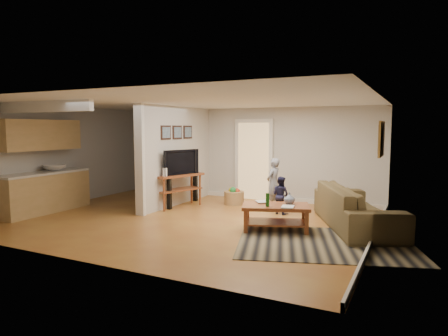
{
  "coord_description": "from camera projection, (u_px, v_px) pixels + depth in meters",
  "views": [
    {
      "loc": [
        4.39,
        -7.19,
        1.96
      ],
      "look_at": [
        0.6,
        0.48,
        1.1
      ],
      "focal_mm": 32.0,
      "sensor_mm": 36.0,
      "label": 1
    }
  ],
  "objects": [
    {
      "name": "toddler",
      "position": [
        280.0,
        214.0,
        9.14
      ],
      "size": [
        0.51,
        0.45,
        0.86
      ],
      "primitive_type": "imported",
      "rotation": [
        0.0,
        0.0,
        2.8
      ],
      "color": "#1B1B39",
      "rests_on": "ground"
    },
    {
      "name": "speaker_right",
      "position": [
        195.0,
        183.0,
        10.7
      ],
      "size": [
        0.1,
        0.1,
        1.0
      ],
      "primitive_type": "cube",
      "rotation": [
        0.0,
        0.0,
        -0.0
      ],
      "color": "black",
      "rests_on": "ground"
    },
    {
      "name": "coffee_table",
      "position": [
        277.0,
        210.0,
        7.64
      ],
      "size": [
        1.44,
        1.12,
        0.75
      ],
      "rotation": [
        0.0,
        0.0,
        0.35
      ],
      "color": "maroon",
      "rests_on": "ground"
    },
    {
      "name": "tv_console",
      "position": [
        178.0,
        177.0,
        9.83
      ],
      "size": [
        0.87,
        1.4,
        1.13
      ],
      "rotation": [
        0.0,
        0.0,
        -0.32
      ],
      "color": "maroon",
      "rests_on": "ground"
    },
    {
      "name": "sofa",
      "position": [
        355.0,
        227.0,
        7.91
      ],
      "size": [
        2.16,
        2.98,
        0.81
      ],
      "primitive_type": "imported",
      "rotation": [
        0.0,
        0.0,
        2.01
      ],
      "color": "#423C21",
      "rests_on": "ground"
    },
    {
      "name": "toy_basket",
      "position": [
        234.0,
        197.0,
        10.26
      ],
      "size": [
        0.51,
        0.51,
        0.46
      ],
      "color": "olive",
      "rests_on": "ground"
    },
    {
      "name": "area_rug",
      "position": [
        325.0,
        243.0,
        6.79
      ],
      "size": [
        3.44,
        2.94,
        0.01
      ],
      "primitive_type": "cube",
      "rotation": [
        0.0,
        0.0,
        0.32
      ],
      "color": "black",
      "rests_on": "ground"
    },
    {
      "name": "speaker_left",
      "position": [
        169.0,
        190.0,
        9.6
      ],
      "size": [
        0.1,
        0.1,
        0.93
      ],
      "primitive_type": "cube",
      "rotation": [
        0.0,
        0.0,
        0.04
      ],
      "color": "black",
      "rests_on": "ground"
    },
    {
      "name": "child",
      "position": [
        273.0,
        209.0,
        9.71
      ],
      "size": [
        0.37,
        0.5,
        1.24
      ],
      "primitive_type": "imported",
      "rotation": [
        0.0,
        0.0,
        -1.75
      ],
      "color": "gray",
      "rests_on": "ground"
    },
    {
      "name": "room_shell",
      "position": [
        159.0,
        150.0,
        9.25
      ],
      "size": [
        7.54,
        6.02,
        2.52
      ],
      "color": "beige",
      "rests_on": "ground"
    },
    {
      "name": "ground",
      "position": [
        189.0,
        220.0,
        8.54
      ],
      "size": [
        7.5,
        7.5,
        0.0
      ],
      "primitive_type": "plane",
      "color": "brown",
      "rests_on": "ground"
    }
  ]
}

